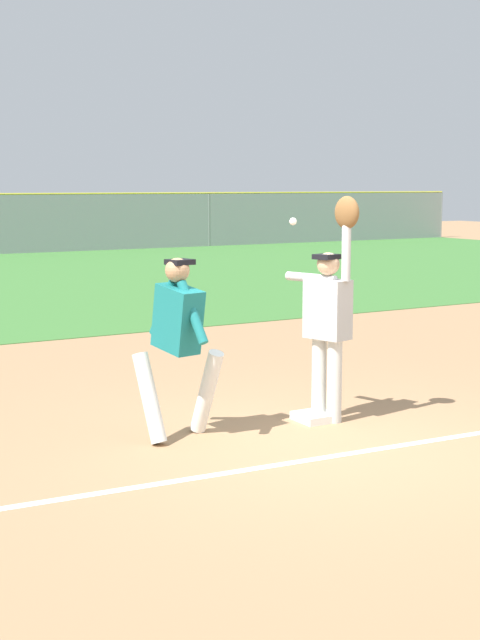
% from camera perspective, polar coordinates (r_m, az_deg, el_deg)
% --- Properties ---
extents(ground_plane, '(78.10, 78.10, 0.00)m').
position_cam_1_polar(ground_plane, '(8.56, 5.41, -7.73)').
color(ground_plane, '#A37A54').
extents(first_base, '(0.38, 0.38, 0.08)m').
position_cam_1_polar(first_base, '(9.35, 4.76, -6.08)').
color(first_base, white).
rests_on(first_base, ground_plane).
extents(fielder, '(0.38, 0.89, 2.28)m').
position_cam_1_polar(fielder, '(9.15, 5.62, 0.49)').
color(fielder, silver).
rests_on(fielder, ground_plane).
extents(runner, '(0.81, 0.84, 1.72)m').
position_cam_1_polar(runner, '(8.49, -3.92, -0.95)').
color(runner, white).
rests_on(runner, ground_plane).
extents(baseball, '(0.07, 0.07, 0.07)m').
position_cam_1_polar(baseball, '(9.02, 3.36, 6.20)').
color(baseball, white).
extents(parked_car_tan, '(4.52, 2.36, 1.25)m').
position_cam_1_polar(parked_car_tan, '(37.70, -12.50, 5.68)').
color(parked_car_tan, tan).
rests_on(parked_car_tan, ground_plane).
extents(parked_car_white, '(4.40, 2.12, 1.25)m').
position_cam_1_polar(parked_car_white, '(39.26, -5.72, 5.94)').
color(parked_car_white, white).
rests_on(parked_car_white, ground_plane).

